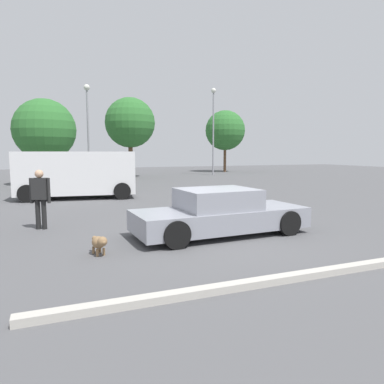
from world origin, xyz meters
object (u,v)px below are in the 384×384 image
van_white (77,173)px  light_post_near (213,118)px  light_post_mid (88,117)px  dog (99,242)px  sedan_foreground (220,213)px  pedestrian (40,194)px

van_white → light_post_near: 18.25m
light_post_near → light_post_mid: (-11.22, -2.38, -0.48)m
dog → van_white: (0.23, 9.75, 0.90)m
dog → sedan_foreground: bearing=90.6°
van_white → pedestrian: 6.74m
dog → light_post_mid: 20.34m
van_white → pedestrian: size_ratio=3.26×
light_post_near → pedestrian: bearing=-126.7°
sedan_foreground → dog: sedan_foreground is taller
dog → pedestrian: (-1.18, 3.16, 0.71)m
sedan_foreground → van_white: van_white is taller
sedan_foreground → pedestrian: (-4.32, 2.42, 0.43)m
dog → light_post_near: size_ratio=0.08×
van_white → light_post_near: (12.76, 12.41, 3.99)m
sedan_foreground → light_post_mid: light_post_mid is taller
pedestrian → light_post_mid: 17.28m
sedan_foreground → van_white: 9.48m
sedan_foreground → dog: (-3.14, -0.74, -0.28)m
dog → van_white: size_ratio=0.12×
pedestrian → van_white: bearing=9.4°
van_white → light_post_near: bearing=-128.3°
sedan_foreground → light_post_near: (9.85, 21.42, 4.60)m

